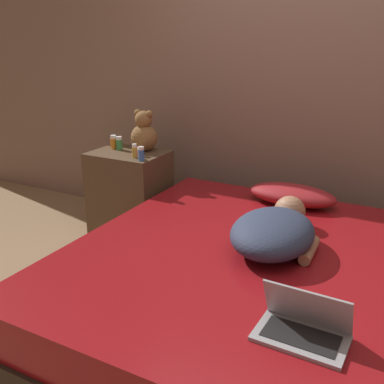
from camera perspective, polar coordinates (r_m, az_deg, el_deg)
ground_plane at (r=2.62m, az=5.80°, el=-16.99°), size 12.00×12.00×0.00m
wall_back at (r=3.37m, az=15.37°, el=14.45°), size 8.00×0.06×2.60m
bed at (r=2.49m, az=5.99°, el=-12.54°), size 1.74×2.04×0.48m
nightstand at (r=3.53m, az=-7.85°, el=-0.59°), size 0.55×0.43×0.71m
pillow at (r=3.04m, az=12.59°, el=-0.35°), size 0.58×0.29×0.13m
person_lying at (r=2.39m, az=10.53°, el=-4.82°), size 0.44×0.74×0.20m
laptop at (r=1.78m, az=13.93°, el=-16.21°), size 0.34×0.21×0.20m
teddy_bear at (r=3.43m, az=-6.12°, el=7.43°), size 0.20×0.20×0.31m
bottle_blue at (r=3.17m, az=-6.46°, el=4.84°), size 0.04×0.04×0.10m
bottle_pink at (r=3.30m, az=-6.54°, el=5.09°), size 0.05×0.05×0.06m
bottle_amber at (r=3.25m, az=-7.30°, el=5.19°), size 0.04×0.04×0.10m
bottle_orange at (r=3.54m, az=-9.91°, el=6.26°), size 0.05×0.05×0.11m
bottle_green at (r=3.50m, az=-9.23°, el=6.12°), size 0.05×0.05×0.10m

